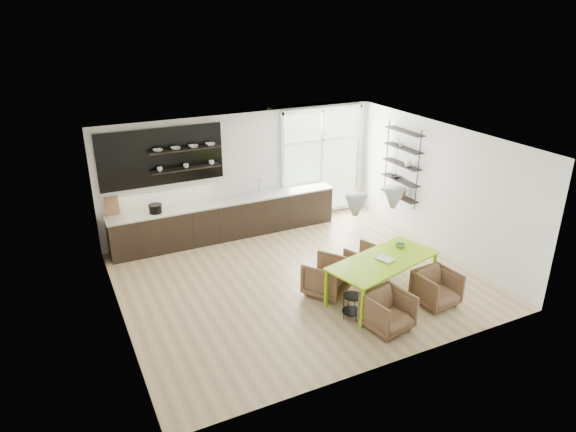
# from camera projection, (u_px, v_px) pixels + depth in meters

# --- Properties ---
(room) EXTENTS (7.02, 6.01, 2.91)m
(room) POSITION_uv_depth(u_px,v_px,m) (301.00, 192.00, 11.15)
(room) COLOR #D0B486
(room) RESTS_ON ground
(kitchen_run) EXTENTS (5.54, 0.69, 2.75)m
(kitchen_run) POSITION_uv_depth(u_px,v_px,m) (222.00, 214.00, 12.28)
(kitchen_run) COLOR black
(kitchen_run) RESTS_ON ground
(right_shelving) EXTENTS (0.26, 1.22, 1.90)m
(right_shelving) POSITION_uv_depth(u_px,v_px,m) (402.00, 167.00, 12.27)
(right_shelving) COLOR black
(right_shelving) RESTS_ON ground
(dining_table) EXTENTS (2.37, 1.50, 0.80)m
(dining_table) POSITION_uv_depth(u_px,v_px,m) (383.00, 263.00, 9.65)
(dining_table) COLOR #97D70E
(dining_table) RESTS_ON ground
(armchair_back_left) EXTENTS (1.07, 1.08, 0.71)m
(armchair_back_left) POSITION_uv_depth(u_px,v_px,m) (326.00, 277.00, 9.94)
(armchair_back_left) COLOR brown
(armchair_back_left) RESTS_ON ground
(armchair_back_right) EXTENTS (0.82, 0.84, 0.59)m
(armchair_back_right) POSITION_uv_depth(u_px,v_px,m) (364.00, 260.00, 10.74)
(armchair_back_right) COLOR brown
(armchair_back_right) RESTS_ON ground
(armchair_front_left) EXTENTS (0.85, 0.87, 0.68)m
(armchair_front_left) POSITION_uv_depth(u_px,v_px,m) (388.00, 311.00, 8.84)
(armchair_front_left) COLOR brown
(armchair_front_left) RESTS_ON ground
(armchair_front_right) EXTENTS (0.77, 0.79, 0.67)m
(armchair_front_right) POSITION_uv_depth(u_px,v_px,m) (437.00, 288.00, 9.59)
(armchair_front_right) COLOR brown
(armchair_front_right) RESTS_ON ground
(wire_stool) EXTENTS (0.36, 0.36, 0.45)m
(wire_stool) POSITION_uv_depth(u_px,v_px,m) (352.00, 303.00, 9.17)
(wire_stool) COLOR black
(wire_stool) RESTS_ON ground
(table_book) EXTENTS (0.32, 0.37, 0.03)m
(table_book) POSITION_uv_depth(u_px,v_px,m) (382.00, 261.00, 9.55)
(table_book) COLOR white
(table_book) RESTS_ON dining_table
(table_bowl) EXTENTS (0.25, 0.25, 0.06)m
(table_bowl) POSITION_uv_depth(u_px,v_px,m) (400.00, 246.00, 10.13)
(table_bowl) COLOR #55894C
(table_bowl) RESTS_ON dining_table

